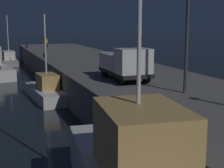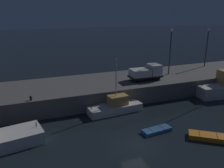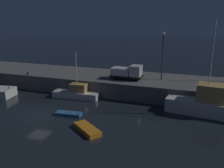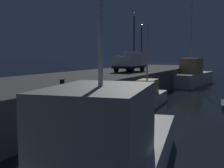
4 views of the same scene
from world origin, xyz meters
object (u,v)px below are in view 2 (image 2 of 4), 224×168
fishing_boat_white (116,107)px  lamp_post_west (170,48)px  bollard_central (31,98)px  lamp_post_east (207,45)px  utility_truck (146,72)px  dinghy_orange_near (208,137)px  rowboat_white_mid (157,130)px

fishing_boat_white → lamp_post_west: size_ratio=0.98×
lamp_post_west → bollard_central: size_ratio=14.94×
lamp_post_east → fishing_boat_white: bearing=-158.8°
fishing_boat_white → lamp_post_west: bearing=26.4°
utility_truck → bollard_central: 17.69m
dinghy_orange_near → utility_truck: 14.86m
dinghy_orange_near → bollard_central: 20.80m
dinghy_orange_near → rowboat_white_mid: size_ratio=1.15×
rowboat_white_mid → lamp_post_east: size_ratio=0.50×
lamp_post_east → utility_truck: bearing=-164.7°
rowboat_white_mid → fishing_boat_white: bearing=109.2°
fishing_boat_white → lamp_post_west: (12.17, 6.04, 6.23)m
fishing_boat_white → lamp_post_east: bearing=21.2°
fishing_boat_white → bollard_central: (-10.48, 1.62, 2.04)m
dinghy_orange_near → lamp_post_east: bearing=50.1°
lamp_post_east → utility_truck: lamp_post_east is taller
rowboat_white_mid → lamp_post_east: lamp_post_east is taller
lamp_post_west → lamp_post_east: bearing=14.4°
fishing_boat_white → lamp_post_west: lamp_post_west is taller
rowboat_white_mid → lamp_post_east: 25.85m
fishing_boat_white → rowboat_white_mid: (2.33, -6.68, -0.59)m
fishing_boat_white → utility_truck: size_ratio=1.43×
rowboat_white_mid → bollard_central: bollard_central is taller
dinghy_orange_near → lamp_post_west: 18.28m
dinghy_orange_near → lamp_post_west: lamp_post_west is taller
dinghy_orange_near → fishing_boat_white: bearing=123.3°
rowboat_white_mid → utility_truck: bearing=67.4°
rowboat_white_mid → utility_truck: 12.56m
dinghy_orange_near → lamp_post_west: size_ratio=0.54×
utility_truck → fishing_boat_white: bearing=-147.5°
lamp_post_east → bollard_central: lamp_post_east is taller
dinghy_orange_near → rowboat_white_mid: dinghy_orange_near is taller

